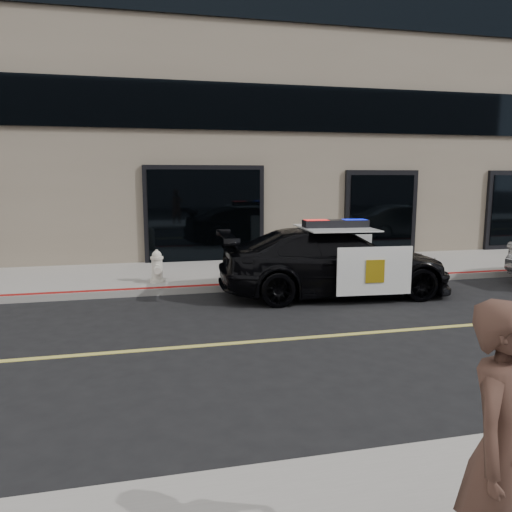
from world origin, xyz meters
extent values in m
plane|color=black|center=(0.00, 0.00, 0.00)|extent=(120.00, 120.00, 0.00)
cube|color=gray|center=(0.00, 5.25, 0.07)|extent=(60.00, 3.50, 0.15)
cube|color=#756856|center=(0.00, 10.50, 6.00)|extent=(60.00, 7.00, 12.00)
imported|color=black|center=(1.25, 2.69, 0.73)|extent=(2.74, 5.31, 1.46)
cube|color=white|center=(1.66, 1.61, 0.70)|extent=(1.55, 0.15, 0.97)
cube|color=white|center=(1.81, 3.70, 0.70)|extent=(1.55, 0.15, 0.97)
cube|color=white|center=(1.25, 2.69, 1.47)|extent=(1.58, 1.85, 0.02)
cube|color=gold|center=(1.66, 1.58, 0.70)|extent=(0.39, 0.04, 0.46)
cube|color=black|center=(1.25, 2.69, 1.56)|extent=(1.42, 0.46, 0.17)
cube|color=red|center=(0.83, 2.72, 1.57)|extent=(0.51, 0.35, 0.16)
cube|color=#0C19CC|center=(1.67, 2.66, 1.57)|extent=(0.51, 0.35, 0.16)
cylinder|color=silver|center=(-2.49, 4.18, 0.19)|extent=(0.34, 0.34, 0.08)
cylinder|color=silver|center=(-2.49, 4.18, 0.46)|extent=(0.25, 0.25, 0.47)
cylinder|color=silver|center=(-2.49, 4.18, 0.72)|extent=(0.29, 0.29, 0.06)
sphere|color=silver|center=(-2.49, 4.18, 0.78)|extent=(0.22, 0.22, 0.22)
cylinder|color=silver|center=(-2.49, 4.18, 0.87)|extent=(0.07, 0.07, 0.07)
cylinder|color=silver|center=(-2.49, 4.34, 0.53)|extent=(0.12, 0.11, 0.12)
cylinder|color=silver|center=(-2.49, 4.01, 0.53)|extent=(0.12, 0.11, 0.12)
cylinder|color=silver|center=(-2.49, 3.99, 0.46)|extent=(0.16, 0.13, 0.16)
imported|color=#492F26|center=(-0.90, -5.08, 1.02)|extent=(1.00, 0.97, 1.75)
camera|label=1|loc=(-2.86, -7.29, 2.56)|focal=35.00mm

